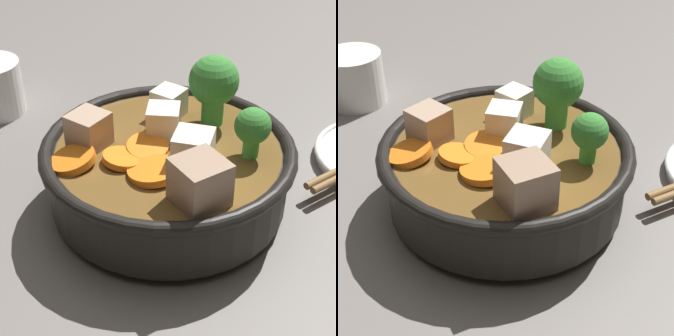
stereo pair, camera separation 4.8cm
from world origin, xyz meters
The scene contains 3 objects.
ground_plane centered at (0.00, 0.00, 0.00)m, with size 3.00×3.00×0.00m, color slate.
stirfry_bowl centered at (0.00, 0.00, 0.04)m, with size 0.22×0.22×0.12m.
tea_cup centered at (-0.24, 0.11, 0.03)m, with size 0.07×0.07×0.06m.
Camera 2 is at (0.16, -0.36, 0.32)m, focal length 60.00 mm.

